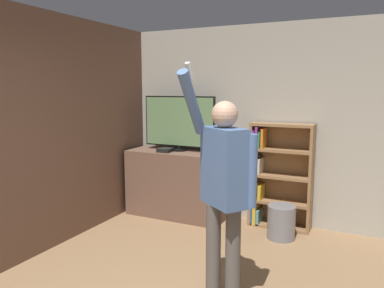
# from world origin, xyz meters

# --- Properties ---
(wall_back) EXTENTS (6.22, 0.09, 2.70)m
(wall_back) POSITION_xyz_m (0.01, 3.20, 1.35)
(wall_back) COLOR #B2AD9E
(wall_back) RESTS_ON ground_plane
(wall_side_brick) EXTENTS (0.06, 4.77, 2.70)m
(wall_side_brick) POSITION_xyz_m (-2.14, 1.58, 1.35)
(wall_side_brick) COLOR brown
(wall_side_brick) RESTS_ON ground_plane
(tv_ledge) EXTENTS (1.44, 0.57, 0.95)m
(tv_ledge) POSITION_xyz_m (-1.32, 2.84, 0.48)
(tv_ledge) COLOR brown
(tv_ledge) RESTS_ON ground_plane
(television) EXTENTS (1.10, 0.22, 0.79)m
(television) POSITION_xyz_m (-1.32, 2.91, 1.36)
(television) COLOR black
(television) RESTS_ON tv_ledge
(game_console) EXTENTS (0.19, 0.20, 0.05)m
(game_console) POSITION_xyz_m (-1.45, 2.72, 0.98)
(game_console) COLOR black
(game_console) RESTS_ON tv_ledge
(bookshelf) EXTENTS (0.81, 0.28, 1.40)m
(bookshelf) POSITION_xyz_m (0.06, 3.02, 0.69)
(bookshelf) COLOR #997047
(bookshelf) RESTS_ON ground_plane
(person) EXTENTS (0.56, 0.54, 2.05)m
(person) POSITION_xyz_m (0.08, 1.02, 1.06)
(person) COLOR #56514C
(person) RESTS_ON ground_plane
(waste_bin) EXTENTS (0.34, 0.34, 0.42)m
(waste_bin) POSITION_xyz_m (0.24, 2.64, 0.21)
(waste_bin) COLOR gray
(waste_bin) RESTS_ON ground_plane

